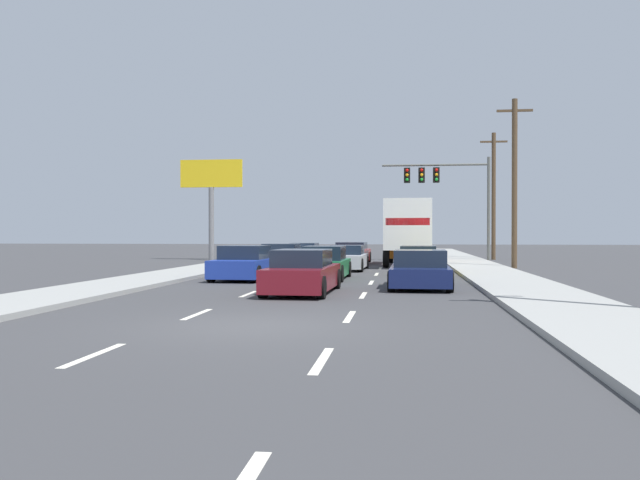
% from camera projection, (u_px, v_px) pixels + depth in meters
% --- Properties ---
extents(ground_plane, '(140.00, 140.00, 0.00)m').
position_uv_depth(ground_plane, '(352.00, 265.00, 37.80)').
color(ground_plane, '#3D3D3F').
extents(sidewalk_right, '(2.81, 80.00, 0.14)m').
position_uv_depth(sidewalk_right, '(483.00, 269.00, 32.02)').
color(sidewalk_right, '#9E9E99').
rests_on(sidewalk_right, ground_plane).
extents(sidewalk_left, '(2.81, 80.00, 0.14)m').
position_uv_depth(sidewalk_left, '(213.00, 268.00, 33.65)').
color(sidewalk_left, '#9E9E99').
rests_on(sidewalk_left, ground_plane).
extents(lane_markings, '(3.54, 62.00, 0.01)m').
position_uv_depth(lane_markings, '(347.00, 268.00, 34.49)').
color(lane_markings, silver).
rests_on(lane_markings, ground_plane).
extents(car_white, '(1.86, 4.20, 1.20)m').
position_uv_depth(car_white, '(305.00, 253.00, 41.20)').
color(car_white, white).
rests_on(car_white, ground_plane).
extents(car_gray, '(2.06, 4.06, 1.28)m').
position_uv_depth(car_gray, '(282.00, 258.00, 33.49)').
color(car_gray, slate).
rests_on(car_gray, ground_plane).
extents(car_blue, '(2.10, 4.22, 1.33)m').
position_uv_depth(car_blue, '(245.00, 264.00, 25.87)').
color(car_blue, '#1E389E').
rests_on(car_blue, ground_plane).
extents(car_red, '(2.14, 4.76, 1.27)m').
position_uv_depth(car_red, '(352.00, 253.00, 39.82)').
color(car_red, red).
rests_on(car_red, ground_plane).
extents(car_silver, '(1.93, 4.27, 1.22)m').
position_uv_depth(car_silver, '(347.00, 259.00, 32.57)').
color(car_silver, '#B7BABF').
rests_on(car_silver, ground_plane).
extents(car_green, '(1.87, 4.15, 1.30)m').
position_uv_depth(car_green, '(324.00, 264.00, 26.19)').
color(car_green, '#196B38').
rests_on(car_green, ground_plane).
extents(car_maroon, '(1.94, 4.61, 1.32)m').
position_uv_depth(car_maroon, '(303.00, 273.00, 20.09)').
color(car_maroon, maroon).
rests_on(car_maroon, ground_plane).
extents(box_truck, '(2.75, 8.54, 3.54)m').
position_uv_depth(box_truck, '(409.00, 229.00, 36.91)').
color(box_truck, white).
rests_on(box_truck, ground_plane).
extents(car_yellow, '(1.99, 4.67, 1.26)m').
position_uv_depth(car_yellow, '(419.00, 261.00, 29.22)').
color(car_yellow, yellow).
rests_on(car_yellow, ground_plane).
extents(car_navy, '(2.07, 4.46, 1.26)m').
position_uv_depth(car_navy, '(420.00, 271.00, 22.03)').
color(car_navy, '#141E4C').
rests_on(car_navy, ground_plane).
extents(traffic_signal_mast, '(6.86, 0.69, 6.65)m').
position_uv_depth(traffic_signal_mast, '(439.00, 182.00, 42.81)').
color(traffic_signal_mast, '#595B56').
rests_on(traffic_signal_mast, ground_plane).
extents(utility_pole_mid, '(1.80, 0.28, 8.67)m').
position_uv_depth(utility_pole_mid, '(514.00, 181.00, 34.20)').
color(utility_pole_mid, brown).
rests_on(utility_pole_mid, ground_plane).
extents(utility_pole_far, '(1.80, 0.28, 8.60)m').
position_uv_depth(utility_pole_far, '(494.00, 194.00, 45.27)').
color(utility_pole_far, brown).
rests_on(utility_pole_far, ground_plane).
extents(roadside_billboard, '(4.20, 0.36, 6.70)m').
position_uv_depth(roadside_billboard, '(211.00, 188.00, 44.53)').
color(roadside_billboard, slate).
rests_on(roadside_billboard, ground_plane).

